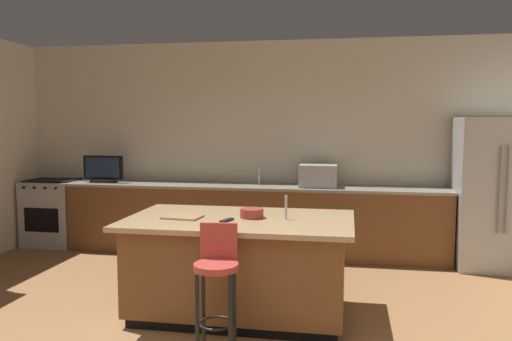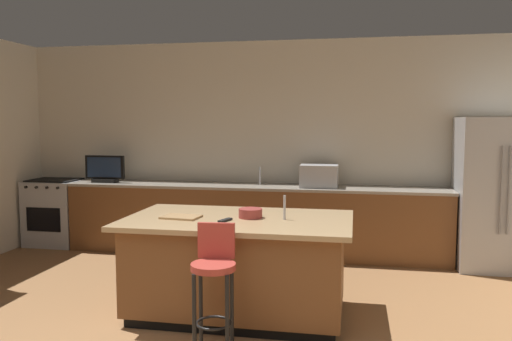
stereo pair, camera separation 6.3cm
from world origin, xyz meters
TOP-DOWN VIEW (x-y plane):
  - wall_back at (0.00, 4.58)m, footprint 7.31×0.12m
  - counter_back at (-0.07, 4.20)m, footprint 5.06×0.62m
  - kitchen_island at (0.22, 2.04)m, footprint 2.04×1.22m
  - refrigerator at (2.91, 4.11)m, footprint 0.88×0.81m
  - range_oven at (-2.98, 4.20)m, footprint 0.73×0.63m
  - microwave at (0.80, 4.20)m, footprint 0.48×0.36m
  - tv_monitor at (-2.17, 4.15)m, footprint 0.57×0.16m
  - sink_faucet_back at (-0.00, 4.30)m, footprint 0.02×0.02m
  - sink_faucet_island at (0.64, 2.04)m, footprint 0.02×0.02m
  - bar_stool_center at (0.21, 1.23)m, footprint 0.34×0.35m
  - fruit_bowl at (0.32, 2.07)m, footprint 0.21×0.21m
  - cell_phone at (-0.18, 1.97)m, footprint 0.10×0.16m
  - tv_remote at (0.14, 1.86)m, footprint 0.10×0.17m
  - cutting_board at (-0.29, 1.94)m, footprint 0.36×0.27m

SIDE VIEW (x-z plane):
  - kitchen_island at x=0.22m, z-range 0.01..0.91m
  - counter_back at x=-0.07m, z-range 0.00..0.93m
  - range_oven at x=-2.98m, z-range 0.00..0.94m
  - bar_stool_center at x=0.21m, z-range 0.10..1.09m
  - cell_phone at x=-0.18m, z-range 0.90..0.91m
  - cutting_board at x=-0.29m, z-range 0.90..0.92m
  - tv_remote at x=0.14m, z-range 0.90..0.92m
  - refrigerator at x=2.91m, z-range 0.00..1.82m
  - fruit_bowl at x=0.32m, z-range 0.90..0.99m
  - sink_faucet_island at x=0.64m, z-range 0.90..1.12m
  - sink_faucet_back at x=0.00m, z-range 0.93..1.17m
  - microwave at x=0.80m, z-range 0.93..1.21m
  - tv_monitor at x=-2.17m, z-range 0.91..1.29m
  - wall_back at x=0.00m, z-range 0.00..2.86m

